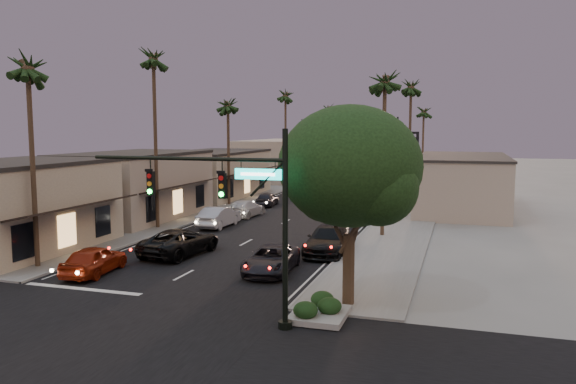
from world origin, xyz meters
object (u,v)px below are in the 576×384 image
Objects in this scene: streetlight_right at (394,151)px; oncoming_pickup at (180,242)px; palm_far at (328,107)px; curbside_black at (328,240)px; streetlight_left at (304,146)px; palm_lc at (228,101)px; oncoming_red at (94,260)px; oncoming_silver at (219,217)px; curbside_near at (271,259)px; palm_ld at (285,93)px; traffic_signal at (239,198)px; arch at (368,143)px; palm_rb at (411,83)px; palm_ra at (385,76)px; corner_tree at (351,171)px; palm_la at (27,60)px; palm_lb at (153,54)px; palm_rc at (424,109)px.

streetlight_right is 32.43m from oncoming_pickup.
curbside_black is at bearing -76.59° from palm_far.
palm_lc is at bearing -94.37° from streetlight_left.
oncoming_red is 15.24m from oncoming_silver.
palm_far is 68.05m from curbside_near.
palm_ld is at bearing 109.39° from curbside_black.
traffic_signal is 1.72× the size of oncoming_silver.
arch is 28.24m from palm_rb.
palm_far is 55.15m from oncoming_silver.
corner_tree is at bearing -86.97° from palm_ra.
palm_la is at bearing -91.96° from streetlight_left.
palm_rb is at bearing -103.56° from oncoming_pickup.
curbside_black is (10.44, -6.54, 0.04)m from oncoming_silver.
palm_lc is at bearing 114.06° from traffic_signal.
palm_lb is at bearing 141.17° from corner_tree.
palm_lb is (-15.52, -23.00, 8.06)m from streetlight_right.
oncoming_silver is (4.29, 2.03, -12.57)m from palm_lb.
palm_la is 2.23× the size of oncoming_pickup.
palm_lb reaches higher than traffic_signal.
streetlight_right is at bearing 30.11° from palm_lc.
palm_far reaches higher than curbside_black.
streetlight_right is 0.68× the size of palm_la.
palm_la reaches higher than streetlight_left.
palm_la is at bearing -90.00° from palm_ld.
palm_rc is 43.10m from oncoming_silver.
palm_far is 2.67× the size of oncoming_silver.
palm_far is at bearing 136.05° from arch.
curbside_black is (0.44, 13.49, -4.23)m from traffic_signal.
curbside_black is at bearing 108.43° from corner_tree.
palm_rc is (17.20, 28.00, 0.00)m from palm_lc.
palm_ra is 2.57× the size of curbside_near.
palm_far reaches higher than curbside_near.
curbside_near is at bearing -94.77° from palm_rc.
streetlight_left reaches higher than corner_tree.
traffic_signal is 0.60× the size of palm_rb.
palm_rc is at bearing 21.14° from streetlight_left.
palm_la is (-1.68, -49.00, 6.11)m from streetlight_left.
curbside_near is 0.88× the size of curbside_black.
palm_ld is at bearing -81.27° from oncoming_silver.
palm_lc is 2.64× the size of oncoming_red.
streetlight_right is 19.75m from palm_rc.
streetlight_left is at bearing -84.77° from oncoming_silver.
streetlight_right is 38.29m from oncoming_red.
palm_rc is at bearing 90.00° from palm_rb.
palm_far is (-1.38, 20.00, 6.11)m from streetlight_left.
curbside_black is (14.73, -37.51, -11.56)m from palm_ld.
curbside_near is (12.86, -24.01, -9.75)m from palm_lc.
arch is 3.07× the size of oncoming_silver.
palm_rc is at bearing 72.63° from palm_la.
palm_lc is 1.00× the size of palm_rc.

